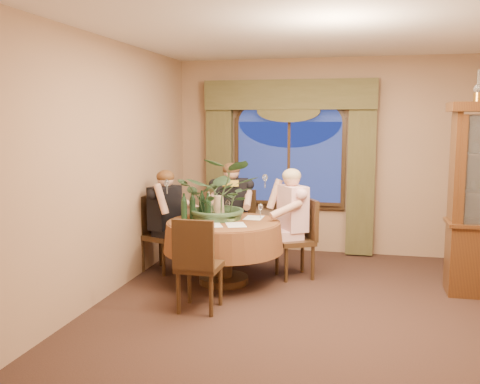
% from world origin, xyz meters
% --- Properties ---
extents(floor, '(5.00, 5.00, 0.00)m').
position_xyz_m(floor, '(0.00, 0.00, 0.00)').
color(floor, black).
rests_on(floor, ground).
extents(wall_back, '(4.50, 0.00, 4.50)m').
position_xyz_m(wall_back, '(0.00, 2.50, 1.40)').
color(wall_back, '#937459').
rests_on(wall_back, ground).
extents(ceiling, '(5.00, 5.00, 0.00)m').
position_xyz_m(ceiling, '(0.00, 0.00, 2.80)').
color(ceiling, white).
rests_on(ceiling, wall_back).
extents(window, '(1.62, 0.10, 1.32)m').
position_xyz_m(window, '(-0.60, 2.43, 1.30)').
color(window, navy).
rests_on(window, wall_back).
extents(arched_transom, '(1.60, 0.06, 0.44)m').
position_xyz_m(arched_transom, '(-0.60, 2.43, 2.08)').
color(arched_transom, navy).
rests_on(arched_transom, wall_back).
extents(drapery_left, '(0.38, 0.14, 2.32)m').
position_xyz_m(drapery_left, '(-1.63, 2.38, 1.18)').
color(drapery_left, '#403D1E').
rests_on(drapery_left, floor).
extents(drapery_right, '(0.38, 0.14, 2.32)m').
position_xyz_m(drapery_right, '(0.43, 2.38, 1.18)').
color(drapery_right, '#403D1E').
rests_on(drapery_right, floor).
extents(swag_valance, '(2.45, 0.16, 0.42)m').
position_xyz_m(swag_valance, '(-0.60, 2.35, 2.28)').
color(swag_valance, '#403D1E').
rests_on(swag_valance, wall_back).
extents(dining_table, '(1.84, 1.84, 0.75)m').
position_xyz_m(dining_table, '(-1.12, 0.68, 0.38)').
color(dining_table, maroon).
rests_on(dining_table, floor).
extents(oil_lamp_left, '(0.11, 0.11, 0.34)m').
position_xyz_m(oil_lamp_left, '(1.63, 0.93, 2.29)').
color(oil_lamp_left, '#A5722D').
rests_on(oil_lamp_left, china_cabinet).
extents(chair_right, '(0.57, 0.57, 0.96)m').
position_xyz_m(chair_right, '(-0.33, 1.10, 0.48)').
color(chair_right, black).
rests_on(chair_right, floor).
extents(chair_back_right, '(0.44, 0.44, 0.96)m').
position_xyz_m(chair_back_right, '(-1.17, 1.66, 0.48)').
color(chair_back_right, black).
rests_on(chair_back_right, floor).
extents(chair_back, '(0.53, 0.53, 0.96)m').
position_xyz_m(chair_back, '(-2.03, 0.99, 0.48)').
color(chair_back, black).
rests_on(chair_back, floor).
extents(chair_front_left, '(0.42, 0.42, 0.96)m').
position_xyz_m(chair_front_left, '(-1.13, -0.24, 0.48)').
color(chair_front_left, black).
rests_on(chair_front_left, floor).
extents(person_pink, '(0.63, 0.65, 1.34)m').
position_xyz_m(person_pink, '(-0.37, 1.18, 0.67)').
color(person_pink, beige).
rests_on(person_pink, floor).
extents(person_back, '(0.56, 0.58, 1.31)m').
position_xyz_m(person_back, '(-1.97, 0.97, 0.66)').
color(person_back, black).
rests_on(person_back, floor).
extents(person_scarf, '(0.55, 0.51, 1.37)m').
position_xyz_m(person_scarf, '(-1.26, 1.60, 0.68)').
color(person_scarf, black).
rests_on(person_scarf, floor).
extents(stoneware_vase, '(0.15, 0.15, 0.28)m').
position_xyz_m(stoneware_vase, '(-1.21, 0.79, 0.89)').
color(stoneware_vase, tan).
rests_on(stoneware_vase, dining_table).
extents(centerpiece_plant, '(0.97, 1.08, 0.84)m').
position_xyz_m(centerpiece_plant, '(-1.19, 0.83, 1.37)').
color(centerpiece_plant, '#325031').
rests_on(centerpiece_plant, dining_table).
extents(olive_bowl, '(0.15, 0.15, 0.05)m').
position_xyz_m(olive_bowl, '(-1.04, 0.65, 0.77)').
color(olive_bowl, '#495F2F').
rests_on(olive_bowl, dining_table).
extents(cheese_platter, '(0.39, 0.39, 0.02)m').
position_xyz_m(cheese_platter, '(-1.34, 0.28, 0.76)').
color(cheese_platter, black).
rests_on(cheese_platter, dining_table).
extents(wine_bottle_0, '(0.07, 0.07, 0.33)m').
position_xyz_m(wine_bottle_0, '(-1.44, 0.86, 0.92)').
color(wine_bottle_0, black).
rests_on(wine_bottle_0, dining_table).
extents(wine_bottle_1, '(0.07, 0.07, 0.33)m').
position_xyz_m(wine_bottle_1, '(-1.33, 0.76, 0.92)').
color(wine_bottle_1, tan).
rests_on(wine_bottle_1, dining_table).
extents(wine_bottle_2, '(0.07, 0.07, 0.33)m').
position_xyz_m(wine_bottle_2, '(-1.50, 0.67, 0.92)').
color(wine_bottle_2, black).
rests_on(wine_bottle_2, dining_table).
extents(wine_bottle_3, '(0.07, 0.07, 0.33)m').
position_xyz_m(wine_bottle_3, '(-1.57, 0.58, 0.92)').
color(wine_bottle_3, black).
rests_on(wine_bottle_3, dining_table).
extents(wine_bottle_4, '(0.07, 0.07, 0.33)m').
position_xyz_m(wine_bottle_4, '(-1.30, 0.65, 0.92)').
color(wine_bottle_4, black).
rests_on(wine_bottle_4, dining_table).
extents(wine_bottle_5, '(0.07, 0.07, 0.33)m').
position_xyz_m(wine_bottle_5, '(-1.55, 0.82, 0.92)').
color(wine_bottle_5, tan).
rests_on(wine_bottle_5, dining_table).
extents(tasting_paper_0, '(0.30, 0.36, 0.00)m').
position_xyz_m(tasting_paper_0, '(-0.92, 0.47, 0.75)').
color(tasting_paper_0, white).
rests_on(tasting_paper_0, dining_table).
extents(tasting_paper_1, '(0.21, 0.30, 0.00)m').
position_xyz_m(tasting_paper_1, '(-0.81, 0.94, 0.75)').
color(tasting_paper_1, white).
rests_on(tasting_paper_1, dining_table).
extents(tasting_paper_2, '(0.31, 0.36, 0.00)m').
position_xyz_m(tasting_paper_2, '(-1.18, 0.40, 0.75)').
color(tasting_paper_2, white).
rests_on(tasting_paper_2, dining_table).
extents(wine_glass_person_pink, '(0.07, 0.07, 0.18)m').
position_xyz_m(wine_glass_person_pink, '(-0.73, 0.94, 0.84)').
color(wine_glass_person_pink, silver).
rests_on(wine_glass_person_pink, dining_table).
extents(wine_glass_person_back, '(0.07, 0.07, 0.18)m').
position_xyz_m(wine_glass_person_back, '(-1.57, 0.83, 0.84)').
color(wine_glass_person_back, silver).
rests_on(wine_glass_person_back, dining_table).
extents(wine_glass_person_scarf, '(0.07, 0.07, 0.18)m').
position_xyz_m(wine_glass_person_scarf, '(-1.19, 1.15, 0.84)').
color(wine_glass_person_scarf, silver).
rests_on(wine_glass_person_scarf, dining_table).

